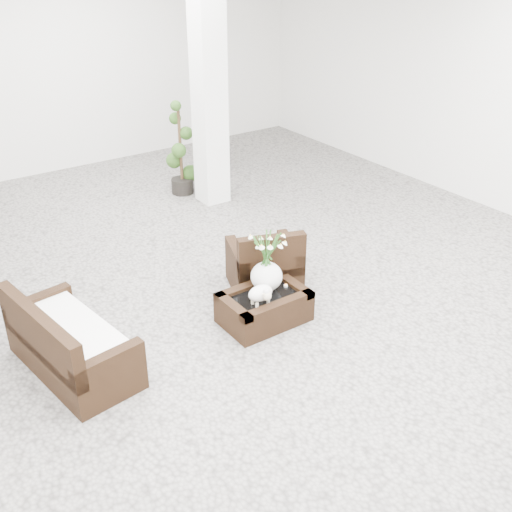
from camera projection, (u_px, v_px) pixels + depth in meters
ground at (251, 301)px, 7.03m from camera, size 11.00×11.00×0.00m
column at (209, 86)px, 8.85m from camera, size 0.40×0.40×3.50m
coffee_table at (264, 308)px, 6.61m from camera, size 0.90×0.60×0.31m
sheep_figurine at (260, 295)px, 6.35m from camera, size 0.28×0.23×0.21m
planter_narcissus at (267, 256)px, 6.47m from camera, size 0.44×0.44×0.80m
tealight at (286, 285)px, 6.69m from camera, size 0.04×0.04×0.03m
armchair at (264, 257)px, 7.12m from camera, size 0.96×0.95×0.81m
loveseat at (71, 335)px, 5.78m from camera, size 0.89×1.52×0.77m
topiary at (180, 149)px, 9.59m from camera, size 0.39×0.39×1.46m
shopper at (205, 118)px, 10.44m from camera, size 0.47×0.69×1.83m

